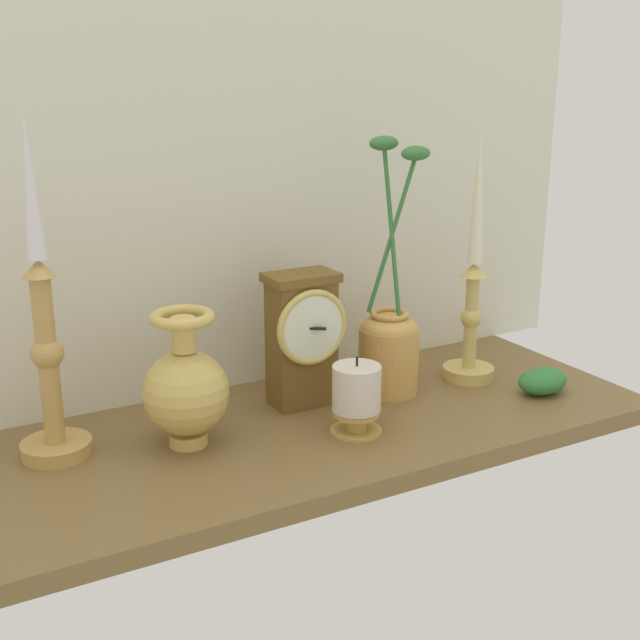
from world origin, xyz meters
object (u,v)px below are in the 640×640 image
at_px(brass_vase_bulbous, 186,388).
at_px(brass_vase_jar, 389,340).
at_px(pillar_candle_front, 356,397).
at_px(candlestick_tall_left, 47,351).
at_px(candlestick_tall_center, 473,293).
at_px(mantel_clock, 303,337).

xyz_separation_m(brass_vase_bulbous, brass_vase_jar, (0.32, 0.03, 0.00)).
bearing_deg(pillar_candle_front, candlestick_tall_left, 161.28).
relative_size(candlestick_tall_center, brass_vase_jar, 1.05).
distance_m(mantel_clock, brass_vase_jar, 0.13).
distance_m(brass_vase_bulbous, pillar_candle_front, 0.21).
bearing_deg(pillar_candle_front, brass_vase_bulbous, 160.92).
relative_size(candlestick_tall_center, pillar_candle_front, 3.72).
bearing_deg(pillar_candle_front, candlestick_tall_center, 18.71).
bearing_deg(candlestick_tall_center, pillar_candle_front, -161.29).
xyz_separation_m(brass_vase_bulbous, pillar_candle_front, (0.20, -0.07, -0.03)).
bearing_deg(pillar_candle_front, mantel_clock, 97.82).
height_order(brass_vase_bulbous, pillar_candle_front, brass_vase_bulbous).
height_order(mantel_clock, brass_vase_jar, brass_vase_jar).
bearing_deg(brass_vase_bulbous, brass_vase_jar, 5.19).
bearing_deg(brass_vase_bulbous, mantel_clock, 13.77).
distance_m(candlestick_tall_left, brass_vase_jar, 0.47).
height_order(candlestick_tall_center, brass_vase_bulbous, candlestick_tall_center).
height_order(candlestick_tall_left, brass_vase_bulbous, candlestick_tall_left).
relative_size(mantel_clock, candlestick_tall_left, 0.46).
relative_size(mantel_clock, candlestick_tall_center, 0.49).
distance_m(mantel_clock, candlestick_tall_center, 0.27).
distance_m(brass_vase_bulbous, brass_vase_jar, 0.32).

